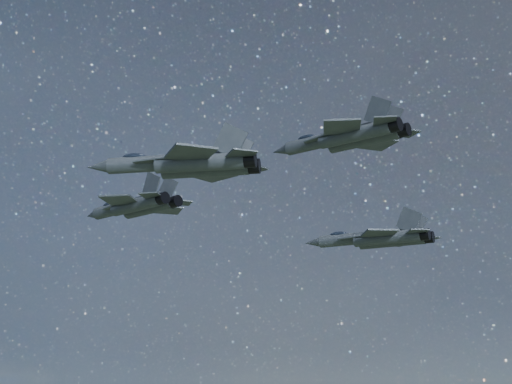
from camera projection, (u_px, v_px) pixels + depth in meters
The scene contains 4 objects.
jet_lead at pixel (136, 206), 97.86m from camera, with size 19.84×13.78×4.99m.
jet_left at pixel (379, 238), 101.51m from camera, with size 20.02×14.04×5.05m.
jet_right at pixel (188, 164), 73.68m from camera, with size 19.19×12.66×4.91m.
jet_slot at pixel (348, 137), 74.53m from camera, with size 16.96×11.97×4.29m.
Camera 1 is at (43.29, -71.39, 120.69)m, focal length 50.00 mm.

